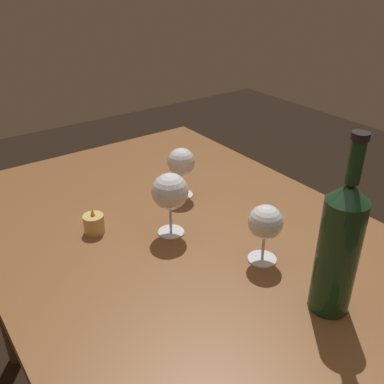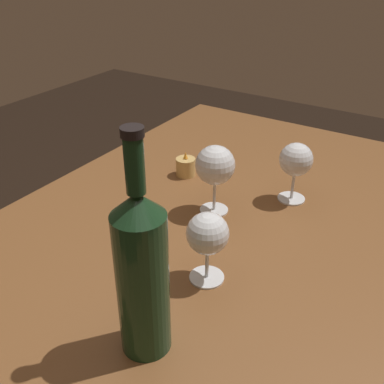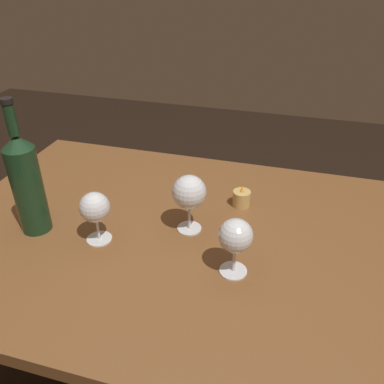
{
  "view_description": "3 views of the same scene",
  "coord_description": "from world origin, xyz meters",
  "px_view_note": "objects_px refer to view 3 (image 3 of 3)",
  "views": [
    {
      "loc": [
        -0.75,
        0.51,
        1.35
      ],
      "look_at": [
        0.02,
        -0.04,
        0.84
      ],
      "focal_mm": 40.42,
      "sensor_mm": 36.0,
      "label": 1
    },
    {
      "loc": [
        -0.77,
        -0.42,
        1.31
      ],
      "look_at": [
        -0.03,
        0.05,
        0.8
      ],
      "focal_mm": 42.65,
      "sensor_mm": 36.0,
      "label": 2
    },
    {
      "loc": [
        0.27,
        -0.82,
        1.4
      ],
      "look_at": [
        0.02,
        0.05,
        0.84
      ],
      "focal_mm": 37.48,
      "sensor_mm": 36.0,
      "label": 3
    }
  ],
  "objects_px": {
    "wine_glass_left": "(189,193)",
    "votive_candle": "(241,199)",
    "wine_glass_right": "(236,237)",
    "wine_bottle": "(27,183)",
    "wine_glass_centre": "(95,208)"
  },
  "relations": [
    {
      "from": "wine_glass_centre",
      "to": "votive_candle",
      "type": "relative_size",
      "value": 2.1
    },
    {
      "from": "votive_candle",
      "to": "wine_glass_right",
      "type": "bearing_deg",
      "value": -83.82
    },
    {
      "from": "wine_glass_right",
      "to": "wine_glass_centre",
      "type": "xyz_separation_m",
      "value": [
        -0.36,
        0.02,
        -0.01
      ]
    },
    {
      "from": "wine_glass_left",
      "to": "wine_bottle",
      "type": "height_order",
      "value": "wine_bottle"
    },
    {
      "from": "wine_glass_left",
      "to": "votive_candle",
      "type": "bearing_deg",
      "value": 53.21
    },
    {
      "from": "wine_glass_right",
      "to": "wine_bottle",
      "type": "relative_size",
      "value": 0.4
    },
    {
      "from": "wine_glass_left",
      "to": "votive_candle",
      "type": "relative_size",
      "value": 2.44
    },
    {
      "from": "wine_glass_right",
      "to": "wine_bottle",
      "type": "xyz_separation_m",
      "value": [
        -0.55,
        0.02,
        0.04
      ]
    },
    {
      "from": "wine_glass_left",
      "to": "wine_glass_centre",
      "type": "distance_m",
      "value": 0.24
    },
    {
      "from": "wine_glass_right",
      "to": "votive_candle",
      "type": "bearing_deg",
      "value": 96.18
    },
    {
      "from": "wine_glass_right",
      "to": "wine_glass_left",
      "type": "bearing_deg",
      "value": 137.84
    },
    {
      "from": "wine_glass_left",
      "to": "votive_candle",
      "type": "xyz_separation_m",
      "value": [
        0.12,
        0.15,
        -0.09
      ]
    },
    {
      "from": "wine_glass_left",
      "to": "votive_candle",
      "type": "height_order",
      "value": "wine_glass_left"
    },
    {
      "from": "wine_glass_right",
      "to": "wine_bottle",
      "type": "height_order",
      "value": "wine_bottle"
    },
    {
      "from": "wine_glass_left",
      "to": "wine_bottle",
      "type": "xyz_separation_m",
      "value": [
        -0.4,
        -0.11,
        0.03
      ]
    }
  ]
}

